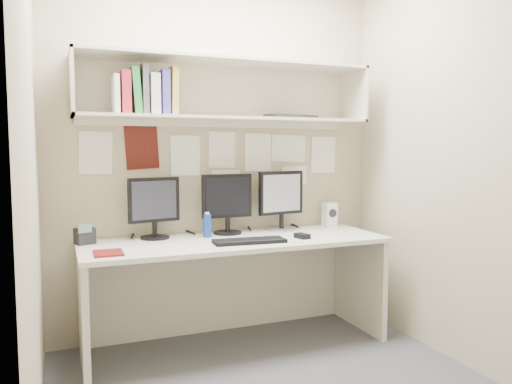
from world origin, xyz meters
name	(u,v)px	position (x,y,z in m)	size (l,w,h in m)	color
wall_back	(219,153)	(0.00, 1.00, 1.30)	(2.40, 0.02, 2.60)	tan
wall_front	(392,157)	(0.00, -1.00, 1.30)	(2.40, 0.02, 2.60)	tan
wall_left	(30,155)	(-1.20, 0.00, 1.30)	(0.02, 2.00, 2.60)	tan
wall_right	(452,153)	(1.20, 0.00, 1.30)	(0.02, 2.00, 2.60)	tan
desk	(236,292)	(0.00, 0.65, 0.37)	(2.00, 0.70, 0.73)	beige
overhead_hutch	(225,91)	(0.00, 0.86, 1.72)	(2.00, 0.38, 0.40)	beige
pinned_papers	(219,159)	(0.00, 0.99, 1.25)	(1.92, 0.01, 0.48)	white
monitor_left	(154,205)	(-0.50, 0.87, 0.96)	(0.35, 0.19, 0.41)	black
monitor_center	(227,201)	(0.01, 0.87, 0.96)	(0.36, 0.20, 0.42)	black
monitor_right	(281,198)	(0.43, 0.87, 0.97)	(0.37, 0.20, 0.43)	#A5A5AA
keyboard	(249,241)	(0.04, 0.49, 0.74)	(0.46, 0.16, 0.02)	black
mouse	(302,236)	(0.42, 0.50, 0.75)	(0.07, 0.11, 0.03)	black
speaker	(330,215)	(0.85, 0.88, 0.82)	(0.09, 0.10, 0.18)	silver
blue_bottle	(207,225)	(-0.16, 0.78, 0.81)	(0.05, 0.05, 0.17)	navy
maroon_notebook	(108,253)	(-0.83, 0.47, 0.74)	(0.16, 0.20, 0.01)	#5E1010
desk_phone	(85,236)	(-0.94, 0.83, 0.78)	(0.14, 0.13, 0.13)	black
book_stack	(146,93)	(-0.55, 0.76, 1.68)	(0.39, 0.19, 0.31)	silver
hutch_tray	(291,117)	(0.47, 0.80, 1.55)	(0.39, 0.15, 0.03)	black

